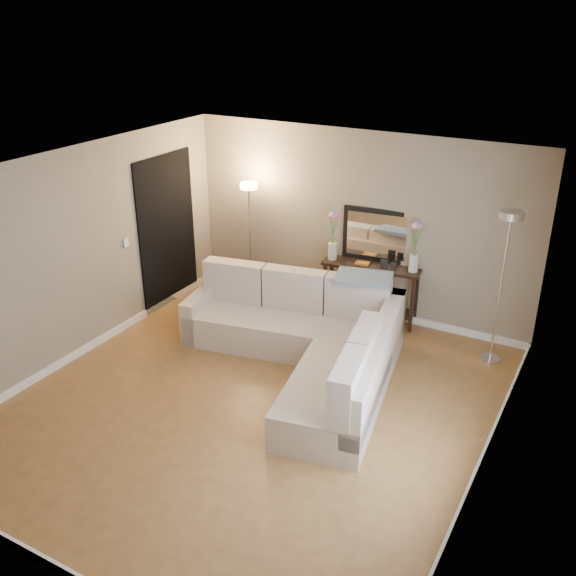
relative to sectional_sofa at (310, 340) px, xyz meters
The scene contains 23 objects.
floor 1.11m from the sectional_sofa, 99.65° to the right, with size 5.00×5.50×0.01m, color olive.
ceiling 2.48m from the sectional_sofa, 99.65° to the right, with size 5.00×5.50×0.01m, color white.
wall_back 1.98m from the sectional_sofa, 95.81° to the left, with size 5.00×0.02×2.60m, color gray.
wall_front 3.91m from the sectional_sofa, 92.65° to the right, with size 5.00×0.02×2.60m, color gray.
wall_left 3.03m from the sectional_sofa, 158.96° to the right, with size 0.02×5.50×2.60m, color gray.
wall_right 2.72m from the sectional_sofa, 23.87° to the right, with size 0.02×5.50×2.60m, color gray.
baseboard_back 1.74m from the sectional_sofa, 95.89° to the left, with size 5.00×0.03×0.10m, color white.
baseboard_front 3.78m from the sectional_sofa, 92.67° to the right, with size 5.00×0.03×0.10m, color white.
baseboard_left 2.87m from the sectional_sofa, 158.78° to the right, with size 0.03×5.50×0.10m, color white.
baseboard_right 2.55m from the sectional_sofa, 24.10° to the right, with size 0.03×5.50×0.10m, color white.
doorway 2.84m from the sectional_sofa, 165.90° to the left, with size 0.02×1.20×2.20m, color black.
switch_plate 2.79m from the sectional_sofa, behind, with size 0.02×0.08×0.12m, color white.
sectional_sofa is the anchor object (origin of this frame).
throw_blanket 1.03m from the sectional_sofa, 64.15° to the left, with size 0.69×0.40×0.05m, color slate.
console_table 1.52m from the sectional_sofa, 87.28° to the left, with size 1.37×0.50×0.83m.
leaning_mirror 1.90m from the sectional_sofa, 85.38° to the left, with size 0.95×0.14×0.74m.
table_decor 1.57m from the sectional_sofa, 84.03° to the left, with size 0.58×0.14×0.13m.
flower_vase_left 1.70m from the sectional_sofa, 105.65° to the left, with size 0.16×0.14×0.71m.
flower_vase_right 1.90m from the sectional_sofa, 65.53° to the left, with size 0.16×0.14×0.71m.
floor_lamp_lit 2.37m from the sectional_sofa, 141.09° to the left, with size 0.30×0.30×1.76m.
floor_lamp_unlit 2.49m from the sectional_sofa, 32.24° to the left, with size 0.30×0.30×1.94m.
charcoal_rug 2.03m from the sectional_sofa, 149.01° to the left, with size 1.15×0.86×0.02m, color black.
black_bag 2.08m from the sectional_sofa, 154.63° to the left, with size 0.33×0.23×0.21m, color black.
Camera 1 is at (3.27, -5.08, 4.12)m, focal length 40.00 mm.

